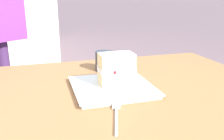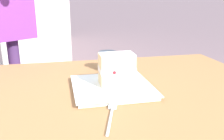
% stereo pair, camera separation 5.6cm
% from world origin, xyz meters
% --- Properties ---
extents(patio_table, '(1.45, 0.98, 0.70)m').
position_xyz_m(patio_table, '(0.00, 0.00, 0.62)').
color(patio_table, olive).
rests_on(patio_table, ground).
extents(dessert_plate, '(0.27, 0.27, 0.02)m').
position_xyz_m(dessert_plate, '(0.14, 0.08, 0.71)').
color(dessert_plate, white).
rests_on(dessert_plate, patio_table).
extents(cake_slice, '(0.12, 0.08, 0.11)m').
position_xyz_m(cake_slice, '(0.15, 0.09, 0.77)').
color(cake_slice, '#EAD18C').
rests_on(cake_slice, dessert_plate).
extents(dessert_fork, '(0.07, 0.17, 0.01)m').
position_xyz_m(dessert_fork, '(0.09, -0.11, 0.71)').
color(dessert_fork, silver).
rests_on(dessert_fork, patio_table).
extents(coffee_cup, '(0.07, 0.07, 0.08)m').
position_xyz_m(coffee_cup, '(0.17, 0.30, 0.75)').
color(coffee_cup, '#333842').
rests_on(coffee_cup, patio_table).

